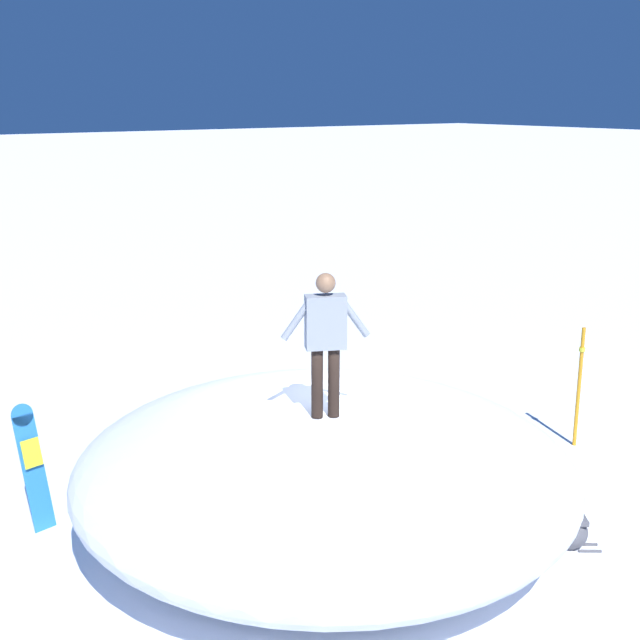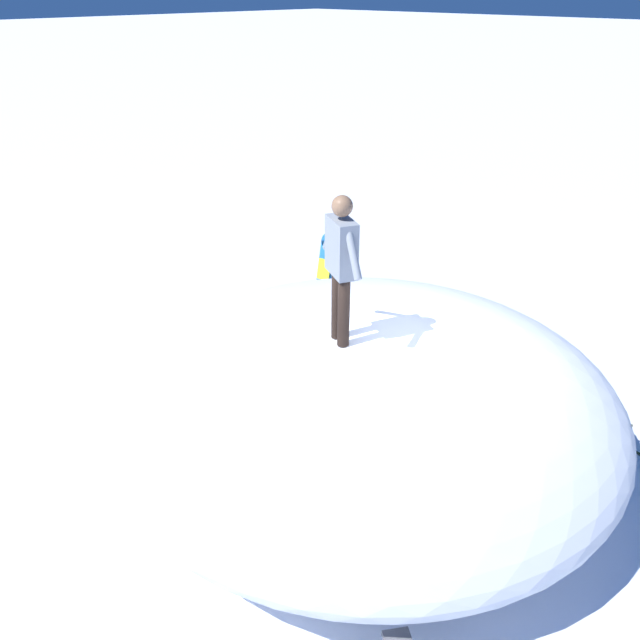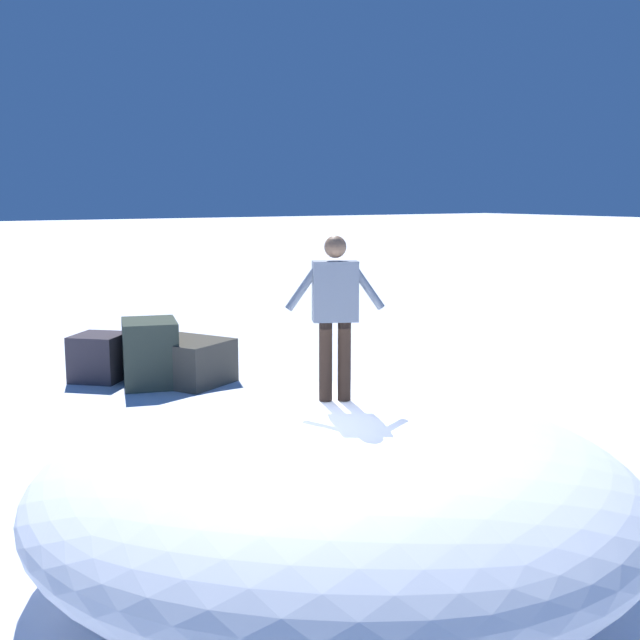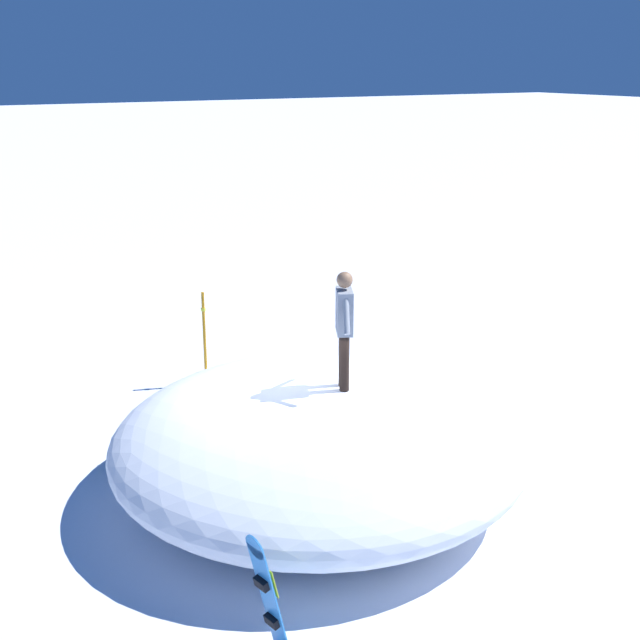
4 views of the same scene
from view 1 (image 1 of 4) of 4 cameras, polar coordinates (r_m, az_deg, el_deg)
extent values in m
plane|color=white|center=(11.65, 1.46, -12.74)|extent=(240.00, 240.00, 0.00)
ellipsoid|color=white|center=(10.73, 0.28, -10.16)|extent=(8.57, 8.62, 1.72)
cylinder|color=black|center=(9.93, 0.95, -4.26)|extent=(0.14, 0.14, 0.85)
cylinder|color=black|center=(9.90, -0.20, -4.32)|extent=(0.14, 0.14, 0.85)
cube|color=#8C939E|center=(9.69, 0.38, -0.14)|extent=(0.52, 0.41, 0.64)
sphere|color=#936B4C|center=(9.58, 0.39, 2.54)|extent=(0.23, 0.23, 0.23)
cylinder|color=#8C939E|center=(9.73, 2.28, 0.26)|extent=(0.40, 0.25, 0.52)
cylinder|color=#8C939E|center=(9.63, -1.53, 0.11)|extent=(0.40, 0.25, 0.52)
cube|color=#2672BF|center=(11.52, -18.94, -9.82)|extent=(0.36, 0.42, 1.49)
cylinder|color=#2672BF|center=(11.39, -19.68, -6.13)|extent=(0.31, 0.14, 0.29)
cube|color=yellow|center=(11.43, -19.08, -8.58)|extent=(0.26, 0.14, 0.36)
cube|color=black|center=(11.50, -19.30, -8.44)|extent=(0.20, 0.13, 0.12)
cube|color=black|center=(11.62, -18.78, -11.05)|extent=(0.20, 0.13, 0.12)
ellipsoid|color=#383D23|center=(14.00, 1.96, -6.98)|extent=(0.45, 0.29, 0.36)
ellipsoid|color=#4B5131|center=(13.93, 1.27, -7.34)|extent=(0.14, 0.20, 0.17)
cube|color=#383D23|center=(13.95, 1.97, -6.40)|extent=(0.38, 0.24, 0.06)
cylinder|color=#383D23|center=(14.13, 2.93, -7.51)|extent=(0.31, 0.06, 0.04)
cylinder|color=#383D23|center=(14.24, 2.62, -7.32)|extent=(0.31, 0.06, 0.04)
ellipsoid|color=#4C4C51|center=(11.07, 16.81, -13.77)|extent=(0.49, 0.46, 0.43)
ellipsoid|color=slate|center=(11.05, 15.87, -14.12)|extent=(0.22, 0.24, 0.21)
cube|color=#4C4C51|center=(10.98, 16.88, -12.94)|extent=(0.41, 0.39, 0.06)
cylinder|color=#4C4C51|center=(11.16, 17.96, -14.78)|extent=(0.25, 0.19, 0.04)
cylinder|color=#4C4C51|center=(11.29, 17.72, -14.39)|extent=(0.25, 0.19, 0.04)
cylinder|color=orange|center=(13.83, 17.26, -4.42)|extent=(0.06, 0.06, 1.96)
cylinder|color=yellow|center=(13.64, 17.47, -1.93)|extent=(0.10, 0.10, 0.06)
camera|label=2|loc=(10.27, 40.41, 11.65)|focal=36.19mm
camera|label=3|loc=(17.56, -0.53, 10.00)|focal=44.03mm
camera|label=4|loc=(14.04, -54.15, 12.63)|focal=46.11mm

